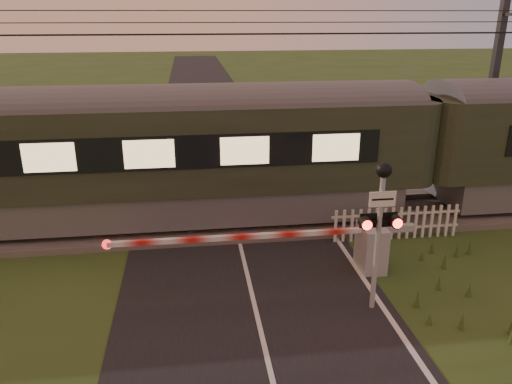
{
  "coord_description": "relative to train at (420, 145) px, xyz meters",
  "views": [
    {
      "loc": [
        -1.22,
        -7.63,
        6.03
      ],
      "look_at": [
        0.23,
        3.2,
        2.11
      ],
      "focal_mm": 35.0,
      "sensor_mm": 36.0,
      "label": 1
    }
  ],
  "objects": [
    {
      "name": "ground",
      "position": [
        -5.79,
        -6.5,
        -2.21
      ],
      "size": [
        160.0,
        160.0,
        0.0
      ],
      "primitive_type": "plane",
      "color": "#2B4319",
      "rests_on": "ground"
    },
    {
      "name": "road",
      "position": [
        -5.77,
        -6.73,
        -2.2
      ],
      "size": [
        6.0,
        140.0,
        0.03
      ],
      "color": "black",
      "rests_on": "ground"
    },
    {
      "name": "track_bed",
      "position": [
        -5.79,
        0.0,
        -2.14
      ],
      "size": [
        140.0,
        3.4,
        0.39
      ],
      "color": "#47423D",
      "rests_on": "ground"
    },
    {
      "name": "overhead_wires",
      "position": [
        -5.79,
        0.0,
        3.52
      ],
      "size": [
        120.0,
        0.62,
        0.62
      ],
      "color": "black",
      "rests_on": "ground"
    },
    {
      "name": "train",
      "position": [
        0.0,
        0.0,
        0.0
      ],
      "size": [
        41.3,
        2.85,
        3.85
      ],
      "color": "slate",
      "rests_on": "ground"
    },
    {
      "name": "boom_gate",
      "position": [
        -3.07,
        -3.48,
        -1.56
      ],
      "size": [
        7.47,
        0.89,
        1.18
      ],
      "color": "gray",
      "rests_on": "ground"
    },
    {
      "name": "crossing_signal",
      "position": [
        -3.27,
        -5.19,
        0.06
      ],
      "size": [
        0.84,
        0.35,
        3.29
      ],
      "color": "gray",
      "rests_on": "ground"
    },
    {
      "name": "picket_fence",
      "position": [
        -1.4,
        -1.89,
        -1.72
      ],
      "size": [
        3.74,
        0.08,
        0.96
      ],
      "color": "silver",
      "rests_on": "ground"
    },
    {
      "name": "catenary_mast",
      "position": [
        3.56,
        2.23,
        1.68
      ],
      "size": [
        0.24,
        2.47,
        7.5
      ],
      "color": "#2D2D30",
      "rests_on": "ground"
    }
  ]
}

